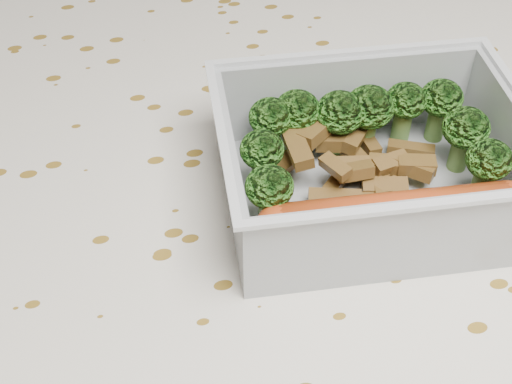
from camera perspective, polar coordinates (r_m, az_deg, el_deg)
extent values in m
cube|color=brown|center=(0.39, 0.91, -5.68)|extent=(1.40, 0.90, 0.04)
cube|color=silver|center=(0.38, 0.95, -3.43)|extent=(1.46, 0.96, 0.01)
cube|color=silver|center=(0.39, 8.84, -0.31)|extent=(0.16, 0.13, 0.00)
cube|color=silver|center=(0.42, 7.25, 7.70)|extent=(0.15, 0.02, 0.05)
cube|color=silver|center=(0.34, 11.76, -3.75)|extent=(0.15, 0.02, 0.05)
cube|color=silver|center=(0.40, 19.46, 3.51)|extent=(0.01, 0.11, 0.05)
cube|color=silver|center=(0.36, -1.99, 1.44)|extent=(0.01, 0.11, 0.05)
cube|color=silver|center=(0.40, 7.45, 11.01)|extent=(0.16, 0.02, 0.00)
cube|color=silver|center=(0.32, 12.64, -1.13)|extent=(0.16, 0.02, 0.00)
cube|color=silver|center=(0.34, -2.76, 4.55)|extent=(0.02, 0.12, 0.00)
cylinder|color=#608C3F|center=(0.40, 1.13, 3.94)|extent=(0.01, 0.01, 0.02)
ellipsoid|color=#488E28|center=(0.39, 1.17, 6.02)|extent=(0.02, 0.02, 0.02)
cylinder|color=#608C3F|center=(0.41, 3.22, 4.48)|extent=(0.01, 0.01, 0.02)
ellipsoid|color=#488E28|center=(0.40, 3.33, 6.55)|extent=(0.03, 0.03, 0.02)
cylinder|color=#608C3F|center=(0.41, 6.52, 4.28)|extent=(0.01, 0.01, 0.02)
ellipsoid|color=#488E28|center=(0.40, 6.74, 6.34)|extent=(0.03, 0.03, 0.02)
cylinder|color=#608C3F|center=(0.42, 8.80, 4.68)|extent=(0.01, 0.01, 0.02)
ellipsoid|color=#488E28|center=(0.40, 9.09, 6.72)|extent=(0.03, 0.03, 0.02)
cylinder|color=#608C3F|center=(0.42, 11.55, 5.17)|extent=(0.01, 0.01, 0.02)
ellipsoid|color=#488E28|center=(0.41, 11.92, 7.18)|extent=(0.02, 0.02, 0.02)
cylinder|color=#608C3F|center=(0.43, 14.19, 5.31)|extent=(0.01, 0.01, 0.02)
ellipsoid|color=#488E28|center=(0.42, 14.64, 7.29)|extent=(0.02, 0.02, 0.02)
cylinder|color=#608C3F|center=(0.38, 0.46, 1.31)|extent=(0.01, 0.01, 0.02)
ellipsoid|color=#488E28|center=(0.37, 0.48, 3.41)|extent=(0.02, 0.02, 0.02)
cylinder|color=#608C3F|center=(0.41, 15.94, 2.95)|extent=(0.01, 0.01, 0.02)
ellipsoid|color=#488E28|center=(0.40, 16.46, 4.95)|extent=(0.03, 0.03, 0.02)
cylinder|color=#608C3F|center=(0.36, 1.04, -1.70)|extent=(0.01, 0.01, 0.02)
ellipsoid|color=#488E28|center=(0.35, 1.08, 0.41)|extent=(0.02, 0.02, 0.02)
cylinder|color=#608C3F|center=(0.39, 17.57, 0.47)|extent=(0.01, 0.01, 0.02)
ellipsoid|color=#488E28|center=(0.38, 18.16, 2.47)|extent=(0.02, 0.02, 0.02)
cube|color=brown|center=(0.40, 7.89, 2.91)|extent=(0.02, 0.03, 0.01)
cube|color=brown|center=(0.38, 3.38, 3.46)|extent=(0.01, 0.03, 0.01)
cube|color=brown|center=(0.39, 4.76, 4.74)|extent=(0.02, 0.02, 0.01)
cube|color=brown|center=(0.39, 11.24, 0.62)|extent=(0.02, 0.02, 0.01)
cube|color=brown|center=(0.38, 6.32, -0.57)|extent=(0.03, 0.02, 0.01)
cube|color=brown|center=(0.39, 9.44, 0.01)|extent=(0.02, 0.02, 0.01)
cube|color=brown|center=(0.40, 9.52, 1.64)|extent=(0.02, 0.02, 0.01)
cube|color=brown|center=(0.37, 6.36, 2.02)|extent=(0.02, 0.02, 0.01)
cube|color=brown|center=(0.41, 12.26, 3.25)|extent=(0.03, 0.02, 0.01)
cube|color=brown|center=(0.39, 10.73, 2.29)|extent=(0.02, 0.01, 0.01)
cube|color=brown|center=(0.40, 10.23, 2.26)|extent=(0.02, 0.01, 0.01)
cube|color=brown|center=(0.39, 7.53, 2.03)|extent=(0.02, 0.01, 0.01)
cube|color=brown|center=(0.39, 10.25, 0.40)|extent=(0.03, 0.02, 0.01)
cube|color=brown|center=(0.39, 10.94, 2.16)|extent=(0.03, 0.02, 0.01)
cube|color=brown|center=(0.38, 6.17, 0.41)|extent=(0.02, 0.02, 0.01)
cube|color=brown|center=(0.41, 9.04, 3.86)|extent=(0.01, 0.02, 0.01)
cube|color=brown|center=(0.39, 9.92, 0.55)|extent=(0.02, 0.02, 0.01)
cube|color=brown|center=(0.38, 7.90, 1.65)|extent=(0.02, 0.01, 0.01)
cube|color=brown|center=(0.40, 8.03, 4.43)|extent=(0.02, 0.03, 0.01)
cube|color=brown|center=(0.40, 8.59, 1.51)|extent=(0.03, 0.02, 0.01)
cube|color=brown|center=(0.40, 2.75, 2.64)|extent=(0.03, 0.02, 0.01)
cube|color=brown|center=(0.40, 6.12, 3.94)|extent=(0.02, 0.01, 0.01)
cube|color=brown|center=(0.39, 12.72, 2.13)|extent=(0.02, 0.02, 0.01)
cube|color=brown|center=(0.39, 12.30, 1.92)|extent=(0.02, 0.02, 0.01)
cylinder|color=#B43F17|center=(0.36, 11.05, -1.88)|extent=(0.12, 0.04, 0.02)
sphere|color=#B43F17|center=(0.38, 19.42, -0.93)|extent=(0.02, 0.02, 0.02)
sphere|color=#B43F17|center=(0.35, 1.87, -2.89)|extent=(0.02, 0.02, 0.02)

